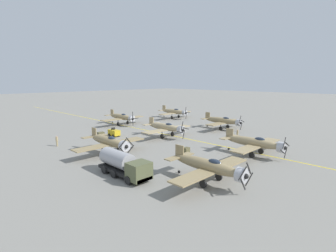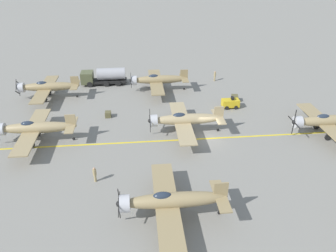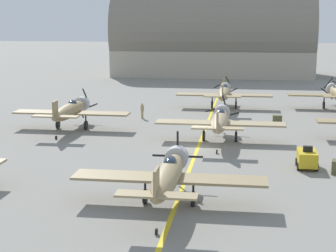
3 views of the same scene
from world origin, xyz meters
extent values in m
plane|color=gray|center=(0.00, 0.00, 0.00)|extent=(400.00, 400.00, 0.00)
cube|color=yellow|center=(0.00, 0.00, 0.00)|extent=(0.30, 160.00, 0.01)
ellipsoid|color=#9D8960|center=(1.35, 21.56, 2.05)|extent=(1.50, 9.50, 1.42)
cylinder|color=#B7B7BC|center=(1.35, 26.01, 2.05)|extent=(1.58, 0.90, 1.58)
ellipsoid|color=#232D3D|center=(1.35, 22.70, 2.61)|extent=(0.80, 1.70, 0.76)
cube|color=#9D8960|center=(1.35, 22.32, 1.71)|extent=(12.00, 2.10, 0.16)
cube|color=#9D8960|center=(1.35, 17.47, 2.20)|extent=(4.40, 1.10, 0.12)
cube|color=#9D8960|center=(1.35, 17.47, 2.85)|extent=(0.14, 1.30, 1.60)
cube|color=black|center=(2.12, 26.51, 1.65)|extent=(1.62, 0.06, 0.93)
cylinder|color=black|center=(-0.15, 22.32, 1.08)|extent=(0.14, 0.14, 1.26)
cylinder|color=black|center=(-0.15, 22.32, 0.45)|extent=(0.22, 0.90, 0.90)
cylinder|color=black|center=(2.85, 22.32, 1.08)|extent=(0.14, 0.14, 1.26)
cylinder|color=black|center=(2.85, 22.32, 0.45)|extent=(0.22, 0.90, 0.90)
cylinder|color=black|center=(1.35, 17.41, 0.18)|extent=(0.12, 0.36, 0.36)
ellipsoid|color=#937F56|center=(-13.62, 6.08, 2.05)|extent=(1.50, 9.50, 1.42)
cylinder|color=#B7B7BC|center=(-13.62, 10.53, 2.05)|extent=(1.57, 0.90, 1.58)
ellipsoid|color=#232D3D|center=(-13.62, 7.22, 2.61)|extent=(0.80, 1.70, 0.76)
cube|color=#937F56|center=(-13.62, 6.84, 1.71)|extent=(12.00, 2.10, 0.16)
cube|color=#937F56|center=(-13.62, 1.99, 2.20)|extent=(4.40, 1.10, 0.12)
cube|color=#937F56|center=(-13.62, 1.99, 2.85)|extent=(0.14, 1.30, 1.60)
sphere|color=black|center=(-13.62, 11.03, 2.05)|extent=(0.56, 0.56, 0.56)
cube|color=black|center=(-13.29, 11.03, 2.86)|extent=(0.79, 0.06, 1.67)
cube|color=black|center=(-14.43, 11.03, 2.38)|extent=(1.67, 0.06, 0.79)
cube|color=black|center=(-13.95, 11.03, 1.24)|extent=(0.79, 0.06, 1.67)
cube|color=black|center=(-12.81, 11.03, 1.72)|extent=(1.67, 0.06, 0.79)
cylinder|color=black|center=(-15.12, 6.84, 1.08)|extent=(0.14, 0.14, 1.26)
cylinder|color=black|center=(-15.12, 6.84, 0.45)|extent=(0.22, 0.90, 0.90)
cylinder|color=black|center=(-12.12, 6.84, 1.08)|extent=(0.14, 0.14, 1.26)
cylinder|color=black|center=(-12.12, 6.84, 0.45)|extent=(0.22, 0.90, 0.90)
cylinder|color=black|center=(-13.62, 1.93, 0.18)|extent=(0.12, 0.36, 0.36)
ellipsoid|color=#968259|center=(-0.43, -15.85, 2.05)|extent=(1.50, 9.50, 1.42)
cylinder|color=#B7B7BC|center=(-0.43, -11.40, 2.05)|extent=(1.58, 0.90, 1.58)
ellipsoid|color=#232D3D|center=(-0.43, -14.71, 2.61)|extent=(0.80, 1.70, 0.76)
cube|color=#968259|center=(-0.43, -15.09, 1.71)|extent=(12.00, 2.10, 0.16)
sphere|color=black|center=(-0.43, -10.90, 2.05)|extent=(0.56, 0.56, 0.56)
cube|color=black|center=(-1.30, -10.90, 2.05)|extent=(1.75, 0.06, 0.15)
cube|color=black|center=(-0.43, -10.90, 1.18)|extent=(0.15, 0.06, 1.75)
cube|color=black|center=(0.45, -10.90, 2.05)|extent=(1.75, 0.06, 0.15)
cube|color=black|center=(-0.42, -10.90, 2.92)|extent=(0.15, 0.06, 1.75)
cylinder|color=black|center=(-1.93, -15.09, 1.08)|extent=(0.14, 0.14, 1.26)
cylinder|color=black|center=(-1.93, -15.09, 0.45)|extent=(0.22, 0.90, 0.90)
cylinder|color=black|center=(1.07, -15.09, 1.08)|extent=(0.14, 0.14, 1.26)
cylinder|color=black|center=(1.07, -15.09, 0.45)|extent=(0.22, 0.90, 0.90)
ellipsoid|color=tan|center=(1.78, 2.58, 2.05)|extent=(1.50, 9.50, 1.42)
cylinder|color=#B7B7BC|center=(1.78, 7.03, 2.05)|extent=(1.58, 0.90, 1.58)
ellipsoid|color=#232D3D|center=(1.78, 3.72, 2.61)|extent=(0.80, 1.70, 0.76)
cube|color=tan|center=(1.78, 3.34, 1.71)|extent=(12.00, 2.10, 0.16)
cube|color=tan|center=(1.78, -1.51, 2.20)|extent=(4.40, 1.10, 0.12)
cube|color=tan|center=(1.78, -1.51, 2.85)|extent=(0.14, 1.30, 1.60)
sphere|color=black|center=(1.78, 7.53, 2.05)|extent=(0.56, 0.56, 0.56)
cube|color=black|center=(2.04, 7.53, 2.89)|extent=(0.64, 0.06, 1.72)
cube|color=black|center=(0.95, 7.53, 2.30)|extent=(1.72, 0.06, 0.64)
cube|color=black|center=(1.53, 7.53, 1.21)|extent=(0.64, 0.06, 1.72)
cube|color=black|center=(2.62, 7.53, 1.80)|extent=(1.72, 0.06, 0.64)
cylinder|color=black|center=(0.28, 3.34, 1.08)|extent=(0.14, 0.14, 1.26)
cylinder|color=black|center=(0.28, 3.34, 0.45)|extent=(0.22, 0.90, 0.90)
cylinder|color=black|center=(3.28, 3.34, 1.08)|extent=(0.14, 0.14, 1.26)
cylinder|color=black|center=(3.28, 3.34, 0.45)|extent=(0.22, 0.90, 0.90)
cylinder|color=black|center=(1.78, -1.57, 0.18)|extent=(0.12, 0.36, 0.36)
ellipsoid|color=#927E55|center=(16.80, 5.04, 2.05)|extent=(1.50, 9.50, 1.42)
cylinder|color=#B7B7BC|center=(16.80, 9.49, 2.05)|extent=(1.58, 0.90, 1.58)
ellipsoid|color=#232D3D|center=(16.80, 6.18, 2.61)|extent=(0.80, 1.70, 0.76)
cube|color=#927E55|center=(16.80, 5.80, 1.71)|extent=(12.00, 2.10, 0.16)
cube|color=#927E55|center=(16.80, 0.95, 2.20)|extent=(4.40, 1.10, 0.12)
cube|color=#927E55|center=(16.80, 0.95, 2.85)|extent=(0.14, 1.30, 1.60)
sphere|color=black|center=(16.80, 9.99, 2.05)|extent=(0.56, 0.56, 0.56)
cube|color=black|center=(17.47, 9.99, 2.61)|extent=(1.44, 0.06, 1.22)
cube|color=black|center=(16.24, 9.99, 2.72)|extent=(1.22, 0.06, 1.44)
cube|color=black|center=(16.12, 9.99, 1.49)|extent=(1.44, 0.06, 1.22)
cube|color=black|center=(17.36, 9.99, 1.38)|extent=(1.22, 0.06, 1.44)
cylinder|color=black|center=(15.30, 5.80, 1.08)|extent=(0.14, 0.14, 1.26)
cylinder|color=black|center=(15.30, 5.80, 0.45)|extent=(0.22, 0.90, 0.90)
cylinder|color=black|center=(18.30, 5.80, 1.08)|extent=(0.14, 0.14, 1.26)
cylinder|color=black|center=(18.30, 5.80, 0.45)|extent=(0.22, 0.90, 0.90)
cylinder|color=black|center=(16.80, 0.89, 0.18)|extent=(0.12, 0.36, 0.36)
ellipsoid|color=#947F56|center=(15.31, 23.10, 2.05)|extent=(1.50, 9.50, 1.42)
cylinder|color=#B7B7BC|center=(15.31, 27.55, 2.05)|extent=(1.58, 0.90, 1.58)
ellipsoid|color=#232D3D|center=(15.31, 24.24, 2.61)|extent=(0.80, 1.70, 0.76)
cube|color=#947F56|center=(15.31, 23.86, 1.71)|extent=(12.00, 2.10, 0.16)
cube|color=#947F56|center=(15.31, 19.01, 2.20)|extent=(4.40, 1.10, 0.12)
cube|color=#947F56|center=(15.31, 19.01, 2.85)|extent=(0.14, 1.30, 1.60)
sphere|color=black|center=(15.31, 28.05, 2.05)|extent=(0.56, 0.56, 0.56)
cube|color=black|center=(16.02, 28.05, 2.56)|extent=(1.51, 0.06, 1.13)
cube|color=black|center=(14.80, 28.05, 2.76)|extent=(1.13, 0.06, 1.51)
cube|color=black|center=(14.60, 28.05, 1.54)|extent=(1.51, 0.06, 1.13)
cube|color=black|center=(15.82, 28.05, 1.34)|extent=(1.13, 0.06, 1.51)
cylinder|color=black|center=(13.81, 23.86, 1.08)|extent=(0.14, 0.14, 1.26)
cylinder|color=black|center=(13.81, 23.86, 0.45)|extent=(0.22, 0.90, 0.90)
cylinder|color=black|center=(16.81, 23.86, 1.08)|extent=(0.14, 0.14, 1.26)
cylinder|color=black|center=(16.81, 23.86, 0.45)|extent=(0.22, 0.90, 0.90)
cylinder|color=black|center=(15.31, 18.95, 0.18)|extent=(0.12, 0.36, 0.36)
cube|color=black|center=(20.82, 14.87, 0.62)|extent=(2.25, 8.00, 0.40)
cube|color=#515638|center=(20.82, 17.83, 1.42)|extent=(2.50, 2.08, 2.00)
cylinder|color=#9E9EA3|center=(20.82, 13.55, 1.93)|extent=(2.10, 4.96, 2.10)
cylinder|color=black|center=(19.64, 17.35, 0.50)|extent=(0.30, 1.00, 1.00)
cylinder|color=black|center=(22.01, 17.35, 0.50)|extent=(0.30, 1.00, 1.00)
cylinder|color=black|center=(19.64, 14.47, 0.50)|extent=(0.30, 1.00, 1.00)
cylinder|color=black|center=(22.01, 14.47, 0.50)|extent=(0.30, 1.00, 1.00)
cylinder|color=black|center=(19.64, 12.39, 0.50)|extent=(0.30, 1.00, 1.00)
cylinder|color=black|center=(22.01, 12.39, 0.50)|extent=(0.30, 1.00, 1.00)
cube|color=gold|center=(8.88, -5.17, 0.80)|extent=(1.40, 2.60, 1.10)
cube|color=black|center=(8.88, -5.43, 1.57)|extent=(0.70, 0.36, 0.44)
cylinder|color=black|center=(8.19, -4.45, 0.30)|extent=(0.20, 0.60, 0.60)
cylinder|color=black|center=(9.56, -4.45, 0.30)|extent=(0.20, 0.60, 0.60)
cylinder|color=black|center=(8.19, -5.88, 0.30)|extent=(0.20, 0.60, 0.60)
cylinder|color=black|center=(9.56, -5.88, 0.30)|extent=(0.20, 0.60, 0.60)
cylinder|color=tan|center=(-7.55, 13.83, 0.42)|extent=(0.26, 0.26, 0.84)
cylinder|color=tan|center=(-7.55, 13.83, 1.20)|extent=(0.39, 0.39, 0.70)
sphere|color=tan|center=(-7.55, 13.83, 1.66)|extent=(0.23, 0.23, 0.23)
cylinder|color=tan|center=(20.58, -5.38, 0.44)|extent=(0.28, 0.28, 0.89)
cylinder|color=tan|center=(20.58, -5.38, 1.26)|extent=(0.41, 0.41, 0.74)
sphere|color=tan|center=(20.58, -5.38, 1.74)|extent=(0.24, 0.24, 0.24)
cube|color=brown|center=(7.55, 13.41, 0.41)|extent=(1.00, 0.83, 0.83)
cube|color=brown|center=(11.17, -6.51, 0.51)|extent=(1.40, 1.24, 1.02)
camera|label=1|loc=(38.53, 40.12, 11.67)|focal=28.00mm
camera|label=2|loc=(-35.82, 8.92, 21.75)|focal=35.00mm
camera|label=3|loc=(4.16, -47.95, 11.53)|focal=60.00mm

